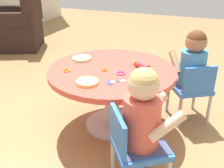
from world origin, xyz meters
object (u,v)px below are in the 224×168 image
Objects in this scene: child_chair_right at (192,88)px; craft_table at (112,82)px; armchair_dark at (19,28)px; seated_child_left at (143,112)px; craft_scissors at (113,82)px; child_chair_left at (134,146)px; seated_child_right at (193,61)px; rolling_pin at (142,66)px.

craft_table is at bearing 119.43° from child_chair_right.
child_chair_right is 2.98m from armchair_dark.
seated_child_left is 0.44m from craft_scissors.
child_chair_left is (-0.57, -0.36, -0.10)m from craft_table.
armchair_dark reaches higher than craft_scissors.
craft_table is 1.94× the size of seated_child_right.
rolling_pin reaches higher than child_chair_left.
armchair_dark reaches higher than rolling_pin.
craft_table is 1.84× the size of child_chair_left.
child_chair_left is 1.05× the size of seated_child_right.
craft_scissors is at bearing 138.86° from child_chair_right.
child_chair_left is at bearing 166.06° from child_chair_right.
armchair_dark is (2.05, 2.55, -0.22)m from seated_child_left.
craft_table is 2.63m from armchair_dark.
seated_child_right is at bearing -38.24° from craft_scissors.
seated_child_right is at bearing -112.75° from armchair_dark.
craft_scissors is (0.32, 0.30, -0.01)m from seated_child_left.
child_chair_left is at bearing -129.49° from armchair_dark.
seated_child_left is at bearing -143.93° from craft_table.
craft_table is 7.17× the size of craft_scissors.
armchair_dark is 4.71× the size of rolling_pin.
armchair_dark is at bearing 52.41° from craft_scissors.
child_chair_right is 0.50m from rolling_pin.
rolling_pin reaches higher than child_chair_right.
armchair_dark is (1.17, 2.74, 0.00)m from child_chair_right.
armchair_dark is (2.07, 2.52, 0.00)m from child_chair_left.
craft_scissors is at bearing -156.48° from craft_table.
armchair_dark reaches higher than seated_child_left.
armchair_dark is (1.51, 2.15, -0.10)m from craft_table.
child_chair_left is 3.26m from armchair_dark.
child_chair_left is 0.98m from seated_child_right.
seated_child_left is at bearing -54.37° from child_chair_left.
armchair_dark is 2.77m from rolling_pin.
seated_child_left is 0.54× the size of armchair_dark.
child_chair_right is (0.90, -0.22, 0.00)m from child_chair_left.
craft_scissors is (0.34, 0.27, 0.22)m from child_chair_left.
seated_child_right is (0.91, -0.17, 0.00)m from seated_child_left.
rolling_pin reaches higher than craft_scissors.
seated_child_right is at bearing -57.18° from craft_table.
rolling_pin is (-0.27, 0.35, 0.01)m from seated_child_right.
child_chair_right is 0.56× the size of armchair_dark.
craft_scissors is at bearing 43.20° from seated_child_left.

